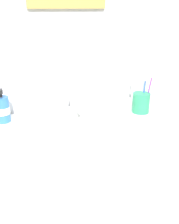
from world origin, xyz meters
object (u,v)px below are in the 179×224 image
(faucet, at_px, (74,103))
(toothbrush_purple, at_px, (149,89))
(toothbrush_cup, at_px, (141,103))
(soap_dispenser, at_px, (2,109))
(toothbrush_white, at_px, (143,86))
(toothbrush_blue, at_px, (144,91))

(faucet, distance_m, toothbrush_purple, 0.37)
(faucet, relative_size, toothbrush_cup, 1.70)
(toothbrush_purple, bearing_deg, soap_dispenser, 168.21)
(toothbrush_white, bearing_deg, toothbrush_blue, -101.48)
(faucet, xyz_separation_m, toothbrush_white, (0.34, -0.05, 0.06))
(toothbrush_purple, bearing_deg, toothbrush_blue, 153.15)
(toothbrush_cup, xyz_separation_m, toothbrush_purple, (0.04, -0.01, 0.07))
(toothbrush_cup, height_order, toothbrush_blue, toothbrush_blue)
(toothbrush_cup, xyz_separation_m, toothbrush_blue, (0.02, 0.00, 0.06))
(soap_dispenser, bearing_deg, toothbrush_white, -9.74)
(toothbrush_cup, relative_size, soap_dispenser, 0.63)
(toothbrush_cup, relative_size, toothbrush_white, 0.46)
(toothbrush_cup, bearing_deg, toothbrush_blue, 16.35)
(toothbrush_blue, relative_size, toothbrush_purple, 0.90)
(faucet, bearing_deg, toothbrush_blue, -11.48)
(toothbrush_cup, bearing_deg, soap_dispenser, 167.99)
(faucet, height_order, toothbrush_white, toothbrush_white)
(toothbrush_cup, xyz_separation_m, toothbrush_white, (0.02, 0.02, 0.08))
(toothbrush_white, height_order, toothbrush_blue, toothbrush_white)
(toothbrush_purple, relative_size, soap_dispenser, 1.25)
(toothbrush_blue, bearing_deg, faucet, 168.52)
(toothbrush_cup, bearing_deg, toothbrush_white, 47.56)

